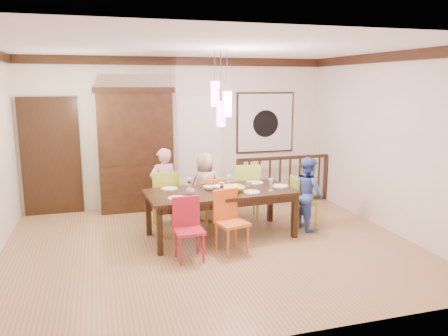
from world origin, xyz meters
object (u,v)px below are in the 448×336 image
object	(u,v)px
dining_table	(221,195)
person_far_mid	(205,187)
person_far_left	(164,187)
balustrade	(285,179)
person_end_right	(308,193)
chair_far_left	(165,194)
chair_end_right	(304,198)
china_hutch	(136,150)

from	to	relation	value
dining_table	person_far_mid	distance (m)	0.90
dining_table	person_far_left	distance (m)	1.15
balustrade	person_end_right	world-z (taller)	person_end_right
chair_far_left	person_far_left	distance (m)	0.14
chair_far_left	person_far_left	world-z (taller)	person_far_left
chair_end_right	balustrade	bearing A→B (deg)	-5.91
chair_end_right	person_far_mid	distance (m)	1.74
chair_end_right	person_end_right	bearing A→B (deg)	-165.89
chair_end_right	person_far_mid	world-z (taller)	person_far_mid
dining_table	chair_end_right	size ratio (longest dim) A/B	2.73
china_hutch	person_far_left	distance (m)	1.23
china_hutch	person_end_right	xyz separation A→B (m)	(2.63, -1.94, -0.56)
chair_end_right	person_far_left	distance (m)	2.40
dining_table	chair_end_right	distance (m)	1.50
balustrade	chair_end_right	bearing A→B (deg)	-102.55
chair_far_left	balustrade	size ratio (longest dim) A/B	0.47
dining_table	person_end_right	size ratio (longest dim) A/B	1.95
chair_far_left	person_end_right	world-z (taller)	person_end_right
china_hutch	balustrade	distance (m)	3.03
chair_far_left	china_hutch	size ratio (longest dim) A/B	0.42
chair_end_right	china_hutch	size ratio (longest dim) A/B	0.37
chair_end_right	person_far_mid	bearing A→B (deg)	67.30
chair_end_right	person_far_left	world-z (taller)	person_far_left
person_far_left	person_far_mid	bearing A→B (deg)	171.75
chair_far_left	china_hutch	xyz separation A→B (m)	(-0.36, 1.15, 0.61)
balustrade	person_end_right	distance (m)	1.62
person_end_right	china_hutch	bearing A→B (deg)	47.66
chair_far_left	chair_end_right	bearing A→B (deg)	164.71
dining_table	balustrade	bearing A→B (deg)	37.58
china_hutch	person_end_right	world-z (taller)	china_hutch
chair_far_left	china_hutch	distance (m)	1.35
chair_far_left	person_far_mid	distance (m)	0.75
person_far_left	china_hutch	bearing A→B (deg)	-83.64
chair_far_left	china_hutch	bearing A→B (deg)	-70.76
china_hutch	balustrade	size ratio (longest dim) A/B	1.13
chair_end_right	china_hutch	bearing A→B (deg)	60.67
chair_end_right	china_hutch	distance (m)	3.27
person_far_left	person_end_right	xyz separation A→B (m)	(2.28, -0.87, -0.06)
chair_far_left	chair_end_right	size ratio (longest dim) A/B	1.12
chair_end_right	person_end_right	xyz separation A→B (m)	(0.01, -0.09, 0.11)
person_far_left	person_end_right	distance (m)	2.44
chair_far_left	chair_end_right	world-z (taller)	chair_far_left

